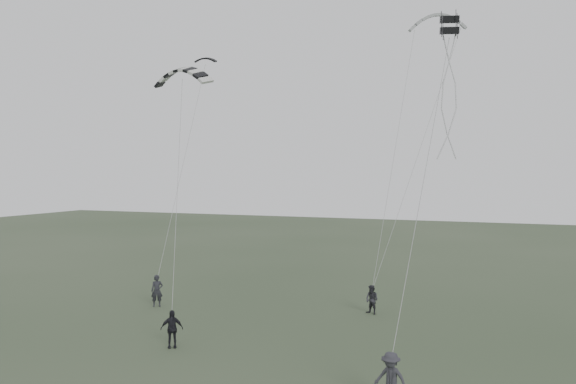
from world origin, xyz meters
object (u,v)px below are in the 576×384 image
(kite_striped, at_px, (182,69))
(kite_box, at_px, (449,25))
(kite_pale_large, at_px, (438,15))
(flyer_left, at_px, (157,291))
(flyer_center, at_px, (172,329))
(flyer_right, at_px, (372,300))
(kite_dark_small, at_px, (205,58))
(flyer_far, at_px, (391,379))

(kite_striped, relative_size, kite_box, 4.56)
(kite_pale_large, height_order, kite_box, kite_pale_large)
(flyer_left, relative_size, kite_striped, 0.55)
(flyer_center, relative_size, kite_pale_large, 0.47)
(flyer_right, xyz_separation_m, kite_box, (4.54, -6.46, 12.79))
(flyer_center, bearing_deg, kite_striped, 84.52)
(kite_dark_small, relative_size, kite_pale_large, 0.42)
(flyer_far, bearing_deg, kite_dark_small, 147.70)
(flyer_left, bearing_deg, kite_striped, -62.38)
(flyer_left, distance_m, flyer_right, 12.22)
(flyer_left, xyz_separation_m, kite_striped, (2.80, -1.63, 12.17))
(flyer_right, height_order, kite_pale_large, kite_pale_large)
(flyer_left, distance_m, flyer_far, 17.54)
(flyer_far, distance_m, kite_box, 13.73)
(flyer_center, distance_m, flyer_far, 10.50)
(flyer_far, bearing_deg, kite_pale_large, 104.03)
(flyer_left, relative_size, kite_box, 2.53)
(flyer_left, xyz_separation_m, flyer_center, (5.01, -6.17, -0.08))
(kite_dark_small, xyz_separation_m, kite_pale_large, (14.83, 2.92, 2.15))
(flyer_far, relative_size, kite_striped, 0.55)
(flyer_left, height_order, flyer_right, flyer_left)
(kite_dark_small, relative_size, kite_box, 2.03)
(flyer_center, height_order, kite_box, kite_box)
(kite_pale_large, xyz_separation_m, kite_box, (1.93, -12.87, -3.94))
(kite_dark_small, bearing_deg, flyer_center, -80.24)
(flyer_left, height_order, kite_box, kite_box)
(flyer_right, height_order, flyer_far, flyer_far)
(kite_dark_small, height_order, kite_box, kite_dark_small)
(kite_dark_small, xyz_separation_m, kite_box, (16.76, -9.95, -1.79))
(flyer_left, height_order, kite_pale_large, kite_pale_large)
(flyer_far, bearing_deg, flyer_center, 177.33)
(flyer_far, relative_size, kite_dark_small, 1.23)
(kite_pale_large, relative_size, kite_box, 4.88)
(flyer_far, height_order, kite_box, kite_box)
(flyer_center, xyz_separation_m, kite_dark_small, (-5.33, 12.43, 14.53))
(kite_box, bearing_deg, flyer_left, 149.69)
(kite_dark_small, bearing_deg, flyer_left, -100.47)
(flyer_center, relative_size, kite_box, 2.31)
(kite_pale_large, relative_size, kite_striped, 1.07)
(kite_dark_small, height_order, kite_striped, kite_dark_small)
(kite_dark_small, relative_size, kite_striped, 0.45)
(flyer_left, height_order, kite_striped, kite_striped)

